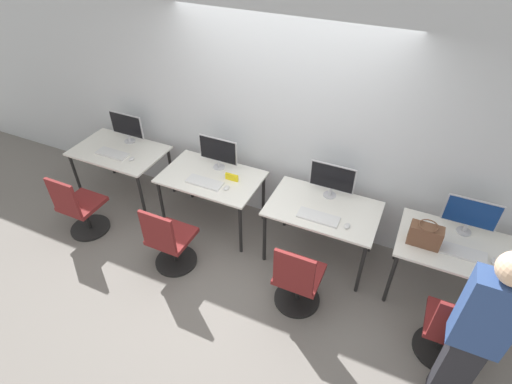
{
  "coord_description": "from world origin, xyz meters",
  "views": [
    {
      "loc": [
        1.39,
        -2.88,
        3.51
      ],
      "look_at": [
        0.0,
        0.15,
        0.88
      ],
      "focal_mm": 28.0,
      "sensor_mm": 36.0,
      "label": 1
    }
  ],
  "objects_px": {
    "mouse_far_right": "(494,261)",
    "office_chair_far_right": "(449,333)",
    "keyboard_left": "(204,182)",
    "keyboard_right": "(318,217)",
    "person_far_right": "(478,330)",
    "monitor_far_right": "(471,215)",
    "monitor_far_left": "(127,126)",
    "office_chair_right": "(297,282)",
    "keyboard_far_left": "(112,154)",
    "monitor_left": "(218,152)",
    "mouse_far_left": "(132,159)",
    "mouse_right": "(347,226)",
    "keyboard_far_right": "(462,252)",
    "office_chair_far_left": "(80,210)",
    "office_chair_left": "(170,243)",
    "monitor_right": "(332,179)",
    "mouse_left": "(227,188)",
    "handbag": "(425,235)"
  },
  "relations": [
    {
      "from": "office_chair_right",
      "to": "keyboard_left",
      "type": "bearing_deg",
      "value": 156.38
    },
    {
      "from": "office_chair_right",
      "to": "office_chair_left",
      "type": "bearing_deg",
      "value": -176.69
    },
    {
      "from": "keyboard_right",
      "to": "mouse_right",
      "type": "height_order",
      "value": "mouse_right"
    },
    {
      "from": "mouse_right",
      "to": "person_far_right",
      "type": "height_order",
      "value": "person_far_right"
    },
    {
      "from": "monitor_right",
      "to": "mouse_far_right",
      "type": "distance_m",
      "value": 1.7
    },
    {
      "from": "mouse_far_left",
      "to": "keyboard_far_left",
      "type": "bearing_deg",
      "value": -180.0
    },
    {
      "from": "office_chair_right",
      "to": "mouse_far_right",
      "type": "height_order",
      "value": "office_chair_right"
    },
    {
      "from": "monitor_far_left",
      "to": "keyboard_left",
      "type": "bearing_deg",
      "value": -15.57
    },
    {
      "from": "monitor_far_left",
      "to": "office_chair_far_right",
      "type": "xyz_separation_m",
      "value": [
        4.18,
        -0.97,
        -0.6
      ]
    },
    {
      "from": "keyboard_far_left",
      "to": "monitor_far_left",
      "type": "bearing_deg",
      "value": 90.0
    },
    {
      "from": "office_chair_far_left",
      "to": "office_chair_right",
      "type": "xyz_separation_m",
      "value": [
        2.76,
        0.07,
        0.0
      ]
    },
    {
      "from": "monitor_left",
      "to": "handbag",
      "type": "xyz_separation_m",
      "value": [
        2.41,
        -0.31,
        -0.11
      ]
    },
    {
      "from": "keyboard_right",
      "to": "mouse_right",
      "type": "relative_size",
      "value": 4.84
    },
    {
      "from": "monitor_far_left",
      "to": "office_chair_far_left",
      "type": "height_order",
      "value": "monitor_far_left"
    },
    {
      "from": "person_far_right",
      "to": "monitor_far_right",
      "type": "bearing_deg",
      "value": 93.83
    },
    {
      "from": "keyboard_left",
      "to": "monitor_right",
      "type": "relative_size",
      "value": 0.88
    },
    {
      "from": "keyboard_right",
      "to": "mouse_right",
      "type": "xyz_separation_m",
      "value": [
        0.31,
        -0.01,
        0.01
      ]
    },
    {
      "from": "mouse_far_left",
      "to": "office_chair_far_right",
      "type": "distance_m",
      "value": 3.94
    },
    {
      "from": "monitor_left",
      "to": "monitor_far_right",
      "type": "bearing_deg",
      "value": 0.67
    },
    {
      "from": "mouse_far_left",
      "to": "handbag",
      "type": "height_order",
      "value": "handbag"
    },
    {
      "from": "keyboard_right",
      "to": "person_far_right",
      "type": "bearing_deg",
      "value": -32.16
    },
    {
      "from": "mouse_far_left",
      "to": "office_chair_right",
      "type": "bearing_deg",
      "value": -14.64
    },
    {
      "from": "mouse_far_right",
      "to": "mouse_far_left",
      "type": "bearing_deg",
      "value": -179.64
    },
    {
      "from": "mouse_far_right",
      "to": "office_chair_far_right",
      "type": "xyz_separation_m",
      "value": [
        -0.24,
        -0.65,
        -0.39
      ]
    },
    {
      "from": "monitor_right",
      "to": "mouse_left",
      "type": "bearing_deg",
      "value": -161.02
    },
    {
      "from": "keyboard_left",
      "to": "office_chair_right",
      "type": "distance_m",
      "value": 1.56
    },
    {
      "from": "keyboard_left",
      "to": "office_chair_far_right",
      "type": "height_order",
      "value": "office_chair_far_right"
    },
    {
      "from": "monitor_left",
      "to": "monitor_far_right",
      "type": "height_order",
      "value": "same"
    },
    {
      "from": "monitor_far_right",
      "to": "keyboard_far_right",
      "type": "relative_size",
      "value": 1.13
    },
    {
      "from": "office_chair_left",
      "to": "monitor_far_right",
      "type": "distance_m",
      "value": 3.09
    },
    {
      "from": "monitor_left",
      "to": "monitor_right",
      "type": "distance_m",
      "value": 1.38
    },
    {
      "from": "mouse_right",
      "to": "office_chair_right",
      "type": "bearing_deg",
      "value": -117.89
    },
    {
      "from": "monitor_left",
      "to": "office_chair_far_right",
      "type": "height_order",
      "value": "monitor_left"
    },
    {
      "from": "keyboard_far_left",
      "to": "mouse_left",
      "type": "xyz_separation_m",
      "value": [
        1.67,
        -0.03,
        0.01
      ]
    },
    {
      "from": "monitor_far_left",
      "to": "mouse_far_left",
      "type": "xyz_separation_m",
      "value": [
        0.31,
        -0.35,
        -0.21
      ]
    },
    {
      "from": "keyboard_far_left",
      "to": "monitor_right",
      "type": "distance_m",
      "value": 2.8
    },
    {
      "from": "office_chair_left",
      "to": "person_far_right",
      "type": "xyz_separation_m",
      "value": [
        2.92,
        -0.26,
        0.6
      ]
    },
    {
      "from": "keyboard_far_left",
      "to": "keyboard_left",
      "type": "xyz_separation_m",
      "value": [
        1.38,
        -0.04,
        0.0
      ]
    },
    {
      "from": "office_chair_left",
      "to": "keyboard_far_right",
      "type": "distance_m",
      "value": 2.96
    },
    {
      "from": "keyboard_far_right",
      "to": "mouse_far_right",
      "type": "relative_size",
      "value": 4.84
    },
    {
      "from": "keyboard_right",
      "to": "office_chair_right",
      "type": "relative_size",
      "value": 0.5
    },
    {
      "from": "mouse_far_left",
      "to": "mouse_right",
      "type": "distance_m",
      "value": 2.76
    },
    {
      "from": "office_chair_left",
      "to": "monitor_far_right",
      "type": "relative_size",
      "value": 1.78
    },
    {
      "from": "office_chair_far_left",
      "to": "monitor_far_right",
      "type": "height_order",
      "value": "monitor_far_right"
    },
    {
      "from": "keyboard_left",
      "to": "monitor_far_left",
      "type": "bearing_deg",
      "value": 164.43
    },
    {
      "from": "keyboard_left",
      "to": "keyboard_right",
      "type": "height_order",
      "value": "same"
    },
    {
      "from": "monitor_left",
      "to": "mouse_right",
      "type": "relative_size",
      "value": 5.48
    },
    {
      "from": "office_chair_far_left",
      "to": "office_chair_left",
      "type": "height_order",
      "value": "same"
    },
    {
      "from": "office_chair_right",
      "to": "person_far_right",
      "type": "distance_m",
      "value": 1.62
    },
    {
      "from": "handbag",
      "to": "keyboard_left",
      "type": "bearing_deg",
      "value": -179.11
    }
  ]
}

